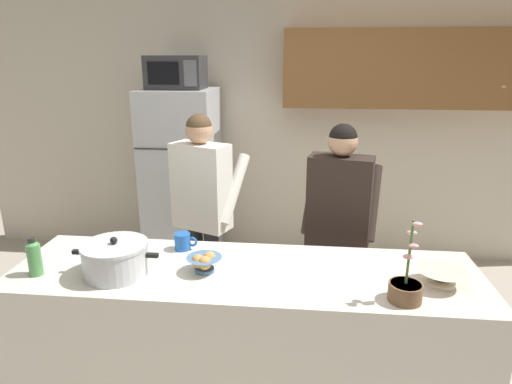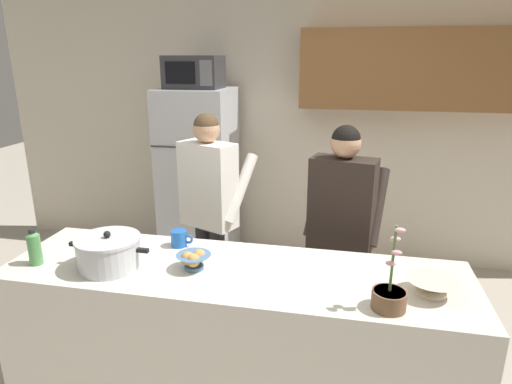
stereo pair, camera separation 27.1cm
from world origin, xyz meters
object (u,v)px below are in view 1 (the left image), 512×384
person_near_pot (202,199)px  potted_orchid (406,288)px  coffee_mug (183,241)px  bread_bowl (204,263)px  cooking_pot (116,259)px  refrigerator (183,181)px  person_by_sink (339,216)px  empty_bowl (441,276)px  microwave (176,72)px  bottle_near_edge (34,257)px

person_near_pot → potted_orchid: size_ratio=4.09×
coffee_mug → bread_bowl: 0.31m
cooking_pot → coffee_mug: (0.26, 0.32, -0.04)m
refrigerator → coffee_mug: (0.44, -1.63, 0.12)m
person_by_sink → empty_bowl: 0.88m
cooking_pot → bread_bowl: bearing=8.4°
refrigerator → microwave: microwave is taller
empty_bowl → person_near_pot: bearing=144.4°
person_by_sink → coffee_mug: (-0.91, -0.49, -0.01)m
person_near_pot → person_by_sink: (0.95, -0.22, -0.02)m
cooking_pot → potted_orchid: 1.39m
refrigerator → bread_bowl: (0.62, -1.89, 0.13)m
coffee_mug → bread_bowl: bread_bowl is taller
bottle_near_edge → empty_bowl: bearing=2.8°
empty_bowl → bread_bowl: bearing=179.2°
bread_bowl → person_near_pot: bearing=102.9°
cooking_pot → potted_orchid: size_ratio=1.13×
microwave → cooking_pot: (0.18, -1.93, -0.83)m
cooking_pot → empty_bowl: cooking_pot is taller
coffee_mug → bottle_near_edge: size_ratio=0.65×
cooking_pot → empty_bowl: 1.59m
refrigerator → empty_bowl: 2.61m
empty_bowl → coffee_mug: bearing=168.3°
person_near_pot → bread_bowl: person_near_pot is taller
refrigerator → coffee_mug: 1.69m
person_by_sink → cooking_pot: bearing=-145.0°
bread_bowl → bottle_near_edge: size_ratio=0.90×
empty_bowl → potted_orchid: bearing=-141.3°
bread_bowl → potted_orchid: bearing=-10.7°
refrigerator → potted_orchid: size_ratio=4.34×
person_near_pot → bread_bowl: 0.99m
refrigerator → person_near_pot: (0.40, -0.92, 0.14)m
microwave → person_by_sink: 1.95m
person_near_pot → bottle_near_edge: person_near_pot is taller
refrigerator → microwave: (0.00, -0.02, 0.99)m
microwave → person_by_sink: bearing=-39.7°
person_by_sink → empty_bowl: size_ratio=6.52×
person_by_sink → cooking_pot: person_by_sink is taller
refrigerator → cooking_pot: bearing=-84.6°
microwave → cooking_pot: size_ratio=1.09×
bread_bowl → empty_bowl: bread_bowl is taller
empty_bowl → potted_orchid: 0.26m
bottle_near_edge → bread_bowl: bearing=7.8°
potted_orchid → bread_bowl: bearing=169.3°
refrigerator → bread_bowl: bearing=-71.8°
person_near_pot → cooking_pot: person_near_pot is taller
empty_bowl → person_by_sink: bearing=119.1°
person_by_sink → refrigerator: bearing=139.8°
empty_bowl → microwave: bearing=133.3°
refrigerator → potted_orchid: 2.60m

